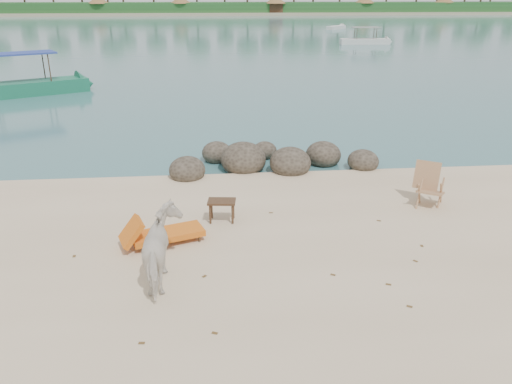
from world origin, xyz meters
The scene contains 12 objects.
water centered at (0.00, 90.00, 0.00)m, with size 400.00×400.00×0.00m, color #35646B.
far_shore centered at (0.00, 170.00, 0.00)m, with size 420.00×90.00×1.40m, color tan.
far_scenery centered at (0.03, 136.70, 3.14)m, with size 420.00×18.00×9.50m.
boulders centered at (0.51, 6.60, 0.21)m, with size 6.41×2.93×1.05m.
cow centered at (-2.14, 0.08, 0.68)m, with size 0.73×1.61×1.36m, color white.
side_table centered at (-1.03, 2.67, 0.26)m, with size 0.64×0.41×0.52m, color #352115, non-canonical shape.
lounge_chair centered at (-2.22, 1.70, 0.28)m, with size 1.89×0.66×0.57m, color #C95B17, non-canonical shape.
deck_chair centered at (4.22, 3.12, 0.53)m, with size 0.68×0.74×1.06m, color #AD8056, non-canonical shape.
boat_near centered at (-11.16, 19.89, 1.80)m, with size 7.41×1.67×3.59m, color #17694A, non-canonical shape.
boat_mid centered at (15.87, 47.27, 1.46)m, with size 5.97×1.34×2.91m, color silver, non-canonical shape.
boat_far centered at (18.90, 72.61, 0.30)m, with size 5.20×1.17×0.60m, color silver, non-canonical shape.
dead_leaves centered at (0.02, -0.39, 0.00)m, with size 7.69×6.54×0.00m.
Camera 1 is at (-1.22, -8.05, 5.00)m, focal length 35.00 mm.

